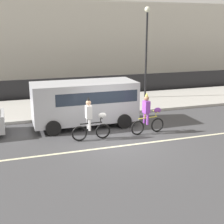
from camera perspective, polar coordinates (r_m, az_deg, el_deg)
name	(u,v)px	position (r m, az deg, el deg)	size (l,w,h in m)	color
ground_plane	(118,142)	(13.33, 1.12, -5.48)	(80.00, 80.00, 0.00)	#424244
road_centre_line	(122,146)	(12.89, 1.87, -6.20)	(36.00, 0.14, 0.01)	beige
sidewalk_curb	(83,105)	(19.29, -5.37, 1.20)	(60.00, 5.00, 0.15)	#ADAAA3
fence_line	(73,87)	(21.93, -7.17, 4.50)	(40.00, 0.08, 1.40)	black
building_backdrop	(89,42)	(30.75, -4.15, 12.72)	(28.00, 8.00, 6.87)	beige
parade_cyclist_zebra	(91,121)	(13.35, -3.79, -1.67)	(1.72, 0.50, 1.92)	black
parade_cyclist_purple	(148,116)	(14.23, 6.64, -0.68)	(1.72, 0.50, 1.92)	black
parked_van_silver	(86,100)	(15.25, -4.79, 2.14)	(5.00, 2.22, 2.18)	silver
street_lamp_post	(147,39)	(20.82, 6.35, 13.08)	(0.36, 0.36, 5.86)	black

